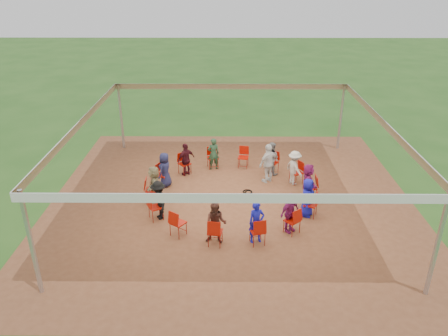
{
  "coord_description": "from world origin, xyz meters",
  "views": [
    {
      "loc": [
        -0.17,
        -13.96,
        7.71
      ],
      "look_at": [
        -0.27,
        0.3,
        1.13
      ],
      "focal_mm": 35.0,
      "sensor_mm": 36.0,
      "label": 1
    }
  ],
  "objects_px": {
    "chair_4": "(243,157)",
    "chair_8": "(151,190)",
    "person_seated_11": "(290,213)",
    "chair_13": "(292,221)",
    "person_seated_8": "(159,200)",
    "person_seated_4": "(213,154)",
    "chair_9": "(156,207)",
    "person_seated_2": "(294,168)",
    "person_seated_3": "(271,158)",
    "chair_0": "(310,204)",
    "person_seated_10": "(256,222)",
    "chair_12": "(258,231)",
    "person_seated_0": "(307,198)",
    "chair_6": "(185,164)",
    "person_seated_7": "(154,184)",
    "chair_1": "(311,187)",
    "chair_3": "(272,162)",
    "chair_10": "(178,223)",
    "chair_5": "(213,158)",
    "person_seated_6": "(165,170)",
    "chair_2": "(296,173)",
    "standing_person": "(269,163)",
    "chair_7": "(163,175)",
    "person_seated_9": "(216,223)",
    "laptop": "(302,198)",
    "chair_11": "(215,232)",
    "person_seated_1": "(308,181)",
    "person_seated_5": "(186,159)"
  },
  "relations": [
    {
      "from": "chair_1",
      "to": "chair_7",
      "type": "xyz_separation_m",
      "value": [
        -5.52,
        1.01,
        0.0
      ]
    },
    {
      "from": "chair_3",
      "to": "chair_8",
      "type": "height_order",
      "value": "same"
    },
    {
      "from": "chair_9",
      "to": "person_seated_4",
      "type": "distance_m",
      "value": 4.41
    },
    {
      "from": "chair_8",
      "to": "person_seated_11",
      "type": "relative_size",
      "value": 0.66
    },
    {
      "from": "chair_6",
      "to": "chair_11",
      "type": "distance_m",
      "value": 5.18
    },
    {
      "from": "person_seated_6",
      "to": "chair_7",
      "type": "bearing_deg",
      "value": -90.0
    },
    {
      "from": "chair_12",
      "to": "person_seated_3",
      "type": "bearing_deg",
      "value": 64.87
    },
    {
      "from": "person_seated_11",
      "to": "laptop",
      "type": "bearing_deg",
      "value": 20.61
    },
    {
      "from": "chair_1",
      "to": "chair_3",
      "type": "height_order",
      "value": "same"
    },
    {
      "from": "chair_13",
      "to": "person_seated_8",
      "type": "bearing_deg",
      "value": 127.6
    },
    {
      "from": "chair_9",
      "to": "chair_10",
      "type": "distance_m",
      "value": 1.28
    },
    {
      "from": "chair_10",
      "to": "laptop",
      "type": "height_order",
      "value": "chair_10"
    },
    {
      "from": "chair_0",
      "to": "person_seated_8",
      "type": "bearing_deg",
      "value": 115.13
    },
    {
      "from": "chair_11",
      "to": "person_seated_9",
      "type": "height_order",
      "value": "person_seated_9"
    },
    {
      "from": "chair_4",
      "to": "chair_8",
      "type": "xyz_separation_m",
      "value": [
        -3.39,
        -2.96,
        0.0
      ]
    },
    {
      "from": "chair_3",
      "to": "chair_13",
      "type": "relative_size",
      "value": 1.0
    },
    {
      "from": "chair_0",
      "to": "person_seated_1",
      "type": "height_order",
      "value": "person_seated_1"
    },
    {
      "from": "chair_12",
      "to": "person_seated_0",
      "type": "bearing_deg",
      "value": 28.25
    },
    {
      "from": "person_seated_4",
      "to": "person_seated_9",
      "type": "distance_m",
      "value": 5.37
    },
    {
      "from": "person_seated_8",
      "to": "chair_13",
      "type": "bearing_deg",
      "value": 50.46
    },
    {
      "from": "chair_7",
      "to": "person_seated_9",
      "type": "height_order",
      "value": "person_seated_9"
    },
    {
      "from": "chair_6",
      "to": "person_seated_6",
      "type": "relative_size",
      "value": 0.66
    },
    {
      "from": "standing_person",
      "to": "chair_11",
      "type": "bearing_deg",
      "value": 26.59
    },
    {
      "from": "person_seated_2",
      "to": "person_seated_3",
      "type": "height_order",
      "value": "same"
    },
    {
      "from": "chair_2",
      "to": "person_seated_7",
      "type": "height_order",
      "value": "person_seated_7"
    },
    {
      "from": "person_seated_9",
      "to": "person_seated_7",
      "type": "bearing_deg",
      "value": 141.43
    },
    {
      "from": "chair_1",
      "to": "person_seated_7",
      "type": "bearing_deg",
      "value": 90.0
    },
    {
      "from": "person_seated_1",
      "to": "person_seated_8",
      "type": "relative_size",
      "value": 1.0
    },
    {
      "from": "chair_8",
      "to": "chair_10",
      "type": "relative_size",
      "value": 1.0
    },
    {
      "from": "person_seated_6",
      "to": "person_seated_11",
      "type": "xyz_separation_m",
      "value": [
        4.34,
        -3.16,
        0.0
      ]
    },
    {
      "from": "chair_8",
      "to": "person_seated_11",
      "type": "xyz_separation_m",
      "value": [
        4.68,
        -1.95,
        0.24
      ]
    },
    {
      "from": "chair_8",
      "to": "standing_person",
      "type": "distance_m",
      "value": 4.62
    },
    {
      "from": "chair_1",
      "to": "person_seated_8",
      "type": "xyz_separation_m",
      "value": [
        -5.3,
        -1.43,
        0.24
      ]
    },
    {
      "from": "person_seated_4",
      "to": "chair_9",
      "type": "bearing_deg",
      "value": 50.46
    },
    {
      "from": "chair_12",
      "to": "standing_person",
      "type": "height_order",
      "value": "standing_person"
    },
    {
      "from": "chair_0",
      "to": "person_seated_7",
      "type": "xyz_separation_m",
      "value": [
        -5.4,
        1.01,
        0.24
      ]
    },
    {
      "from": "chair_1",
      "to": "person_seated_6",
      "type": "relative_size",
      "value": 0.66
    },
    {
      "from": "person_seated_4",
      "to": "standing_person",
      "type": "distance_m",
      "value": 2.47
    },
    {
      "from": "chair_1",
      "to": "person_seated_4",
      "type": "xyz_separation_m",
      "value": [
        -3.6,
        2.53,
        0.24
      ]
    },
    {
      "from": "chair_1",
      "to": "chair_9",
      "type": "relative_size",
      "value": 1.0
    },
    {
      "from": "chair_13",
      "to": "person_seated_2",
      "type": "height_order",
      "value": "person_seated_2"
    },
    {
      "from": "chair_4",
      "to": "chair_10",
      "type": "height_order",
      "value": "same"
    },
    {
      "from": "chair_9",
      "to": "person_seated_10",
      "type": "height_order",
      "value": "person_seated_10"
    },
    {
      "from": "chair_9",
      "to": "chair_13",
      "type": "bearing_deg",
      "value": 51.43
    },
    {
      "from": "chair_1",
      "to": "chair_5",
      "type": "bearing_deg",
      "value": 51.43
    },
    {
      "from": "chair_6",
      "to": "person_seated_7",
      "type": "distance_m",
      "value": 2.46
    },
    {
      "from": "chair_5",
      "to": "person_seated_7",
      "type": "bearing_deg",
      "value": 40.1
    },
    {
      "from": "chair_5",
      "to": "standing_person",
      "type": "bearing_deg",
      "value": 134.3
    },
    {
      "from": "chair_7",
      "to": "person_seated_7",
      "type": "xyz_separation_m",
      "value": [
        -0.11,
        -1.25,
        0.24
      ]
    },
    {
      "from": "chair_6",
      "to": "person_seated_5",
      "type": "bearing_deg",
      "value": 90.0
    }
  ]
}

